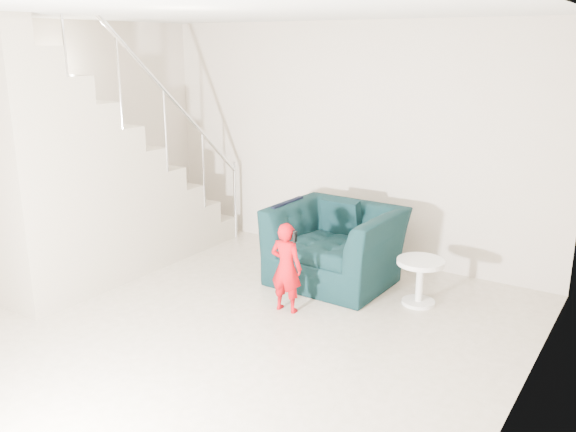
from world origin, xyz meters
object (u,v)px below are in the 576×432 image
at_px(staircase, 84,191).
at_px(toddler, 286,267).
at_px(armchair, 335,245).
at_px(side_table, 420,274).

bearing_deg(staircase, toddler, 9.66).
bearing_deg(armchair, staircase, -149.16).
distance_m(side_table, staircase, 3.57).
distance_m(toddler, staircase, 2.38).
xyz_separation_m(side_table, staircase, (-3.30, -1.21, 0.64)).
height_order(toddler, staircase, staircase).
bearing_deg(armchair, side_table, -2.82).
distance_m(armchair, side_table, 0.98).
xyz_separation_m(armchair, toddler, (-0.03, -0.90, 0.03)).
height_order(armchair, side_table, armchair).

